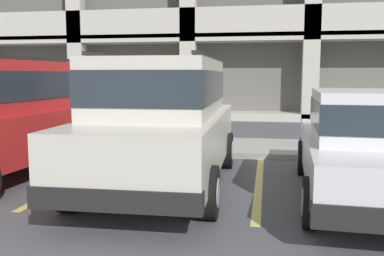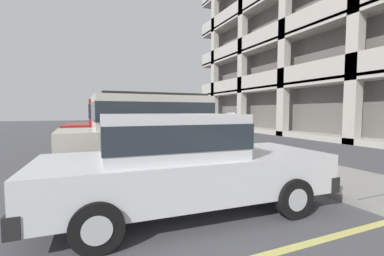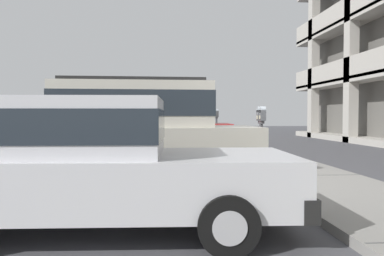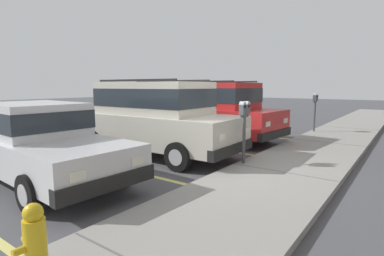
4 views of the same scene
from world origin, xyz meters
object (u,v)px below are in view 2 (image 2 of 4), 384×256
at_px(silver_suv, 153,130).
at_px(parking_meter_far, 170,118).
at_px(parking_meter_near, 231,124).
at_px(red_sedan, 134,124).
at_px(dark_hatchback, 181,160).

bearing_deg(silver_suv, parking_meter_far, 156.75).
bearing_deg(parking_meter_near, red_sedan, -136.80).
bearing_deg(red_sedan, parking_meter_near, 48.36).
xyz_separation_m(dark_hatchback, parking_meter_near, (-3.19, 2.87, 0.35)).
height_order(silver_suv, dark_hatchback, silver_suv).
bearing_deg(dark_hatchback, silver_suv, 176.69).
xyz_separation_m(parking_meter_near, parking_meter_far, (-6.07, -0.01, 0.04)).
bearing_deg(dark_hatchback, red_sedan, 179.52).
relative_size(red_sedan, parking_meter_near, 3.49).
height_order(silver_suv, red_sedan, same).
height_order(red_sedan, parking_meter_far, red_sedan).
distance_m(silver_suv, parking_meter_far, 6.76).
relative_size(parking_meter_near, parking_meter_far, 0.96).
relative_size(silver_suv, parking_meter_near, 3.41).
distance_m(silver_suv, dark_hatchback, 3.02).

